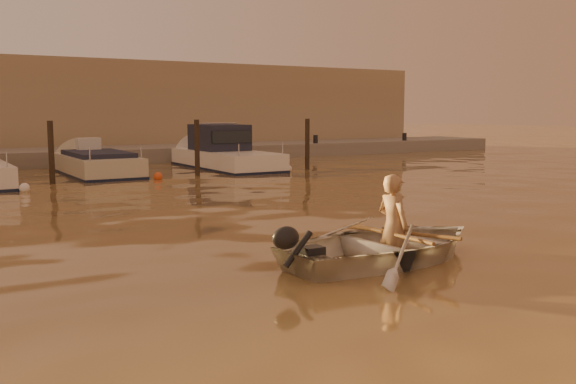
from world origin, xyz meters
TOP-DOWN VIEW (x-y plane):
  - ground_plane at (0.00, 0.00)m, footprint 160.00×160.00m
  - dinghy at (2.08, -0.03)m, footprint 3.85×2.89m
  - person at (2.18, -0.02)m, footprint 0.44×0.63m
  - outboard_motor at (0.59, -0.15)m, footprint 0.93×0.47m
  - oar_port at (2.33, -0.01)m, footprint 0.65×2.03m
  - oar_starboard at (2.13, -0.02)m, footprint 0.26×2.10m
  - moored_boat_3 at (1.77, 16.00)m, footprint 2.12×6.11m
  - moored_boat_4 at (6.99, 16.00)m, footprint 2.28×7.02m
  - piling_2 at (-0.20, 13.80)m, footprint 0.18×0.18m
  - piling_3 at (4.80, 13.80)m, footprint 0.18×0.18m
  - piling_4 at (9.50, 13.80)m, footprint 0.18×0.18m
  - fender_c at (-1.32, 12.02)m, footprint 0.30×0.30m
  - fender_d at (3.10, 13.18)m, footprint 0.30×0.30m
  - fender_e at (8.37, 13.41)m, footprint 0.30×0.30m
  - quay at (0.00, 21.50)m, footprint 52.00×4.00m
  - waterfront_building at (0.00, 27.00)m, footprint 46.00×7.00m

SIDE VIEW (x-z plane):
  - ground_plane at x=0.00m, z-range 0.00..0.00m
  - fender_c at x=-1.32m, z-range -0.05..0.25m
  - fender_d at x=3.10m, z-range -0.05..0.25m
  - fender_e at x=8.37m, z-range -0.05..0.25m
  - quay at x=0.00m, z-range -0.35..0.65m
  - moored_boat_3 at x=1.77m, z-range -0.25..0.70m
  - dinghy at x=2.08m, z-range -0.12..0.64m
  - outboard_motor at x=0.59m, z-range -0.07..0.63m
  - oar_port at x=2.33m, z-range 0.35..0.49m
  - oar_starboard at x=2.13m, z-range 0.35..0.49m
  - person at x=2.18m, z-range -0.30..1.35m
  - moored_boat_4 at x=6.99m, z-range -0.25..1.50m
  - piling_2 at x=-0.20m, z-range -0.20..2.00m
  - piling_3 at x=4.80m, z-range -0.20..2.00m
  - piling_4 at x=9.50m, z-range -0.20..2.00m
  - waterfront_building at x=0.00m, z-range 0.00..4.80m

